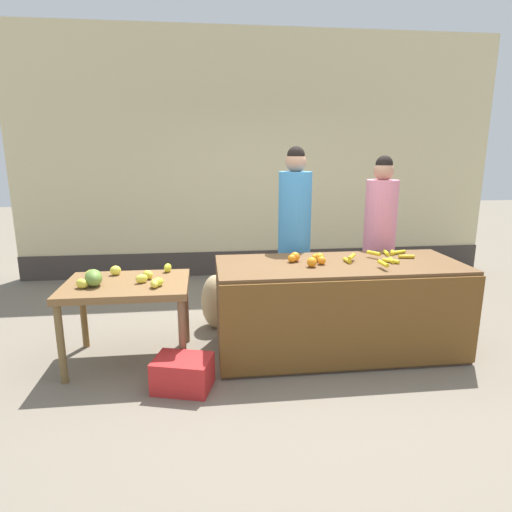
# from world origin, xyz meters

# --- Properties ---
(ground_plane) EXTENTS (24.00, 24.00, 0.00)m
(ground_plane) POSITION_xyz_m (0.00, 0.00, 0.00)
(ground_plane) COLOR #756B5B
(market_wall_back) EXTENTS (7.05, 0.23, 3.51)m
(market_wall_back) POSITION_xyz_m (0.00, 2.83, 1.72)
(market_wall_back) COLOR beige
(market_wall_back) RESTS_ON ground
(fruit_stall_counter) EXTENTS (2.23, 0.92, 0.85)m
(fruit_stall_counter) POSITION_xyz_m (0.37, -0.01, 0.42)
(fruit_stall_counter) COLOR brown
(fruit_stall_counter) RESTS_ON ground
(side_table_wooden) EXTENTS (1.06, 0.78, 0.73)m
(side_table_wooden) POSITION_xyz_m (-1.53, 0.00, 0.64)
(side_table_wooden) COLOR brown
(side_table_wooden) RESTS_ON ground
(banana_bunch_pile) EXTENTS (0.72, 0.66, 0.07)m
(banana_bunch_pile) POSITION_xyz_m (0.80, 0.07, 0.88)
(banana_bunch_pile) COLOR gold
(banana_bunch_pile) RESTS_ON fruit_stall_counter
(orange_pile) EXTENTS (0.34, 0.30, 0.09)m
(orange_pile) POSITION_xyz_m (0.08, 0.02, 0.89)
(orange_pile) COLOR orange
(orange_pile) RESTS_ON fruit_stall_counter
(mango_papaya_pile) EXTENTS (0.78, 0.60, 0.14)m
(mango_papaya_pile) POSITION_xyz_m (-1.63, -0.01, 0.79)
(mango_papaya_pile) COLOR yellow
(mango_papaya_pile) RESTS_ON side_table_wooden
(vendor_woman_blue_shirt) EXTENTS (0.34, 0.34, 1.89)m
(vendor_woman_blue_shirt) POSITION_xyz_m (0.09, 0.69, 0.95)
(vendor_woman_blue_shirt) COLOR #33333D
(vendor_woman_blue_shirt) RESTS_ON ground
(vendor_woman_pink_shirt) EXTENTS (0.34, 0.34, 1.80)m
(vendor_woman_pink_shirt) POSITION_xyz_m (1.04, 0.74, 0.90)
(vendor_woman_pink_shirt) COLOR #33333D
(vendor_woman_pink_shirt) RESTS_ON ground
(produce_crate) EXTENTS (0.51, 0.43, 0.26)m
(produce_crate) POSITION_xyz_m (-1.04, -0.55, 0.13)
(produce_crate) COLOR red
(produce_crate) RESTS_ON ground
(produce_sack) EXTENTS (0.34, 0.39, 0.57)m
(produce_sack) POSITION_xyz_m (-0.75, 0.68, 0.29)
(produce_sack) COLOR tan
(produce_sack) RESTS_ON ground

